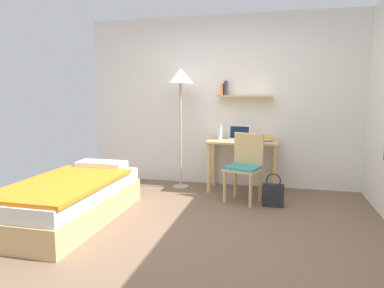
{
  "coord_description": "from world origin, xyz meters",
  "views": [
    {
      "loc": [
        0.77,
        -3.32,
        1.42
      ],
      "look_at": [
        -0.17,
        0.51,
        0.85
      ],
      "focal_mm": 32.35,
      "sensor_mm": 36.0,
      "label": 1
    }
  ],
  "objects_px": {
    "laptop": "(239,136)",
    "water_bottle": "(220,132)",
    "standing_lamp": "(180,83)",
    "handbag": "(273,194)",
    "bed": "(71,199)",
    "desk": "(243,150)",
    "book_stack": "(266,139)",
    "desk_chair": "(245,164)"
  },
  "relations": [
    {
      "from": "laptop",
      "to": "water_bottle",
      "type": "bearing_deg",
      "value": -177.11
    },
    {
      "from": "standing_lamp",
      "to": "handbag",
      "type": "distance_m",
      "value": 2.07
    },
    {
      "from": "bed",
      "to": "desk",
      "type": "bearing_deg",
      "value": 43.55
    },
    {
      "from": "standing_lamp",
      "to": "book_stack",
      "type": "bearing_deg",
      "value": 3.7
    },
    {
      "from": "desk_chair",
      "to": "desk",
      "type": "bearing_deg",
      "value": 98.9
    },
    {
      "from": "desk_chair",
      "to": "laptop",
      "type": "relative_size",
      "value": 2.9
    },
    {
      "from": "bed",
      "to": "standing_lamp",
      "type": "xyz_separation_m",
      "value": [
        0.84,
        1.62,
        1.34
      ]
    },
    {
      "from": "book_stack",
      "to": "water_bottle",
      "type": "bearing_deg",
      "value": -179.72
    },
    {
      "from": "bed",
      "to": "water_bottle",
      "type": "distance_m",
      "value": 2.3
    },
    {
      "from": "desk_chair",
      "to": "handbag",
      "type": "distance_m",
      "value": 0.53
    },
    {
      "from": "desk",
      "to": "laptop",
      "type": "distance_m",
      "value": 0.21
    },
    {
      "from": "bed",
      "to": "book_stack",
      "type": "xyz_separation_m",
      "value": [
        2.09,
        1.7,
        0.55
      ]
    },
    {
      "from": "handbag",
      "to": "standing_lamp",
      "type": "bearing_deg",
      "value": 156.95
    },
    {
      "from": "bed",
      "to": "book_stack",
      "type": "distance_m",
      "value": 2.75
    },
    {
      "from": "water_bottle",
      "to": "handbag",
      "type": "bearing_deg",
      "value": -39.86
    },
    {
      "from": "desk_chair",
      "to": "laptop",
      "type": "xyz_separation_m",
      "value": [
        -0.14,
        0.54,
        0.3
      ]
    },
    {
      "from": "desk",
      "to": "book_stack",
      "type": "bearing_deg",
      "value": 4.29
    },
    {
      "from": "water_bottle",
      "to": "handbag",
      "type": "distance_m",
      "value": 1.26
    },
    {
      "from": "standing_lamp",
      "to": "water_bottle",
      "type": "relative_size",
      "value": 8.19
    },
    {
      "from": "desk",
      "to": "water_bottle",
      "type": "relative_size",
      "value": 4.63
    },
    {
      "from": "desk",
      "to": "handbag",
      "type": "distance_m",
      "value": 0.91
    },
    {
      "from": "handbag",
      "to": "desk",
      "type": "bearing_deg",
      "value": 125.2
    },
    {
      "from": "desk",
      "to": "laptop",
      "type": "xyz_separation_m",
      "value": [
        -0.06,
        0.04,
        0.2
      ]
    },
    {
      "from": "laptop",
      "to": "handbag",
      "type": "bearing_deg",
      "value": -52.89
    },
    {
      "from": "desk",
      "to": "desk_chair",
      "type": "bearing_deg",
      "value": -81.1
    },
    {
      "from": "standing_lamp",
      "to": "water_bottle",
      "type": "distance_m",
      "value": 0.93
    },
    {
      "from": "desk_chair",
      "to": "laptop",
      "type": "bearing_deg",
      "value": 104.45
    },
    {
      "from": "desk_chair",
      "to": "book_stack",
      "type": "relative_size",
      "value": 4.04
    },
    {
      "from": "desk_chair",
      "to": "water_bottle",
      "type": "height_order",
      "value": "water_bottle"
    },
    {
      "from": "desk",
      "to": "book_stack",
      "type": "distance_m",
      "value": 0.37
    },
    {
      "from": "desk_chair",
      "to": "handbag",
      "type": "height_order",
      "value": "desk_chair"
    },
    {
      "from": "water_bottle",
      "to": "handbag",
      "type": "height_order",
      "value": "water_bottle"
    },
    {
      "from": "desk",
      "to": "water_bottle",
      "type": "distance_m",
      "value": 0.43
    },
    {
      "from": "laptop",
      "to": "water_bottle",
      "type": "height_order",
      "value": "water_bottle"
    },
    {
      "from": "desk_chair",
      "to": "book_stack",
      "type": "bearing_deg",
      "value": 64.74
    },
    {
      "from": "book_stack",
      "to": "desk",
      "type": "bearing_deg",
      "value": -175.71
    },
    {
      "from": "desk",
      "to": "desk_chair",
      "type": "distance_m",
      "value": 0.52
    },
    {
      "from": "desk",
      "to": "book_stack",
      "type": "height_order",
      "value": "book_stack"
    },
    {
      "from": "standing_lamp",
      "to": "water_bottle",
      "type": "bearing_deg",
      "value": 7.58
    },
    {
      "from": "laptop",
      "to": "book_stack",
      "type": "relative_size",
      "value": 1.39
    },
    {
      "from": "book_stack",
      "to": "handbag",
      "type": "height_order",
      "value": "book_stack"
    },
    {
      "from": "desk",
      "to": "handbag",
      "type": "height_order",
      "value": "desk"
    }
  ]
}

